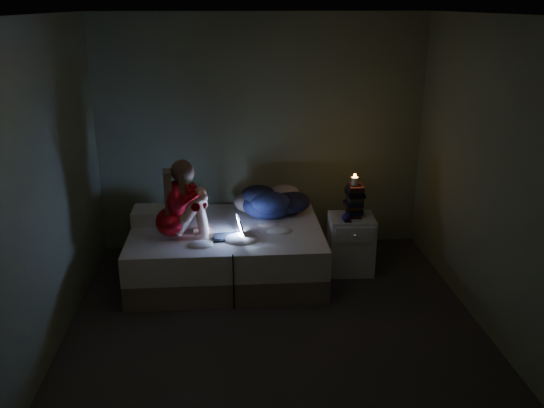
{
  "coord_description": "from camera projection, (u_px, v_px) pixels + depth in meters",
  "views": [
    {
      "loc": [
        -0.36,
        -4.38,
        2.68
      ],
      "look_at": [
        0.05,
        1.0,
        0.8
      ],
      "focal_mm": 38.25,
      "sensor_mm": 36.0,
      "label": 1
    }
  ],
  "objects": [
    {
      "name": "phone",
      "position": [
        347.0,
        220.0,
        5.83
      ],
      "size": [
        0.09,
        0.15,
        0.01
      ],
      "primitive_type": "cube",
      "rotation": [
        0.0,
        0.0,
        0.12
      ],
      "color": "black",
      "rests_on": "nightstand"
    },
    {
      "name": "nightstand",
      "position": [
        351.0,
        244.0,
        6.03
      ],
      "size": [
        0.47,
        0.43,
        0.6
      ],
      "primitive_type": "cube",
      "rotation": [
        0.0,
        0.0,
        -0.05
      ],
      "color": "silver",
      "rests_on": "ground"
    },
    {
      "name": "ceiling",
      "position": [
        276.0,
        13.0,
        4.17
      ],
      "size": [
        3.6,
        3.8,
        0.02
      ],
      "primitive_type": "cube",
      "color": "silver",
      "rests_on": "ground"
    },
    {
      "name": "woman",
      "position": [
        170.0,
        200.0,
        5.48
      ],
      "size": [
        0.51,
        0.37,
        0.78
      ],
      "primitive_type": null,
      "rotation": [
        0.0,
        0.0,
        0.11
      ],
      "color": "#950602",
      "rests_on": "bed"
    },
    {
      "name": "wall_front",
      "position": [
        308.0,
        304.0,
        2.81
      ],
      "size": [
        3.6,
        0.02,
        2.6
      ],
      "primitive_type": "cube",
      "color": "#626A4B",
      "rests_on": "ground"
    },
    {
      "name": "floor",
      "position": [
        275.0,
        330.0,
        5.04
      ],
      "size": [
        3.6,
        3.8,
        0.02
      ],
      "primitive_type": "cube",
      "color": "#2A2523",
      "rests_on": "ground"
    },
    {
      "name": "wall_left",
      "position": [
        42.0,
        191.0,
        4.47
      ],
      "size": [
        0.02,
        3.8,
        2.6
      ],
      "primitive_type": "cube",
      "color": "#626A4B",
      "rests_on": "ground"
    },
    {
      "name": "clothes_pile",
      "position": [
        268.0,
        200.0,
        6.14
      ],
      "size": [
        0.68,
        0.6,
        0.35
      ],
      "primitive_type": null,
      "rotation": [
        0.0,
        0.0,
        -0.25
      ],
      "color": "#151741",
      "rests_on": "bed"
    },
    {
      "name": "pillow",
      "position": [
        158.0,
        215.0,
        6.0
      ],
      "size": [
        0.5,
        0.36,
        0.14
      ],
      "primitive_type": "cube",
      "color": "silver",
      "rests_on": "bed"
    },
    {
      "name": "blue_orb",
      "position": [
        347.0,
        217.0,
        5.8
      ],
      "size": [
        0.08,
        0.08,
        0.08
      ],
      "primitive_type": "sphere",
      "color": "navy",
      "rests_on": "nightstand"
    },
    {
      "name": "wall_back",
      "position": [
        261.0,
        135.0,
        6.4
      ],
      "size": [
        3.6,
        0.02,
        2.6
      ],
      "primitive_type": "cube",
      "color": "#626A4B",
      "rests_on": "ground"
    },
    {
      "name": "laptop",
      "position": [
        227.0,
        227.0,
        5.57
      ],
      "size": [
        0.34,
        0.26,
        0.22
      ],
      "primitive_type": null,
      "rotation": [
        0.0,
        0.0,
        0.15
      ],
      "color": "black",
      "rests_on": "bed"
    },
    {
      "name": "bed",
      "position": [
        227.0,
        251.0,
        5.95
      ],
      "size": [
        1.92,
        1.44,
        0.53
      ],
      "primitive_type": null,
      "color": "#B3B0AB",
      "rests_on": "ground"
    },
    {
      "name": "candle",
      "position": [
        355.0,
        182.0,
        5.84
      ],
      "size": [
        0.07,
        0.07,
        0.08
      ],
      "primitive_type": "cylinder",
      "color": "beige",
      "rests_on": "book_stack"
    },
    {
      "name": "wall_right",
      "position": [
        496.0,
        181.0,
        4.74
      ],
      "size": [
        0.02,
        3.8,
        2.6
      ],
      "primitive_type": "cube",
      "color": "#626A4B",
      "rests_on": "ground"
    },
    {
      "name": "book_stack",
      "position": [
        354.0,
        201.0,
        5.91
      ],
      "size": [
        0.19,
        0.25,
        0.32
      ],
      "primitive_type": null,
      "color": "black",
      "rests_on": "nightstand"
    }
  ]
}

